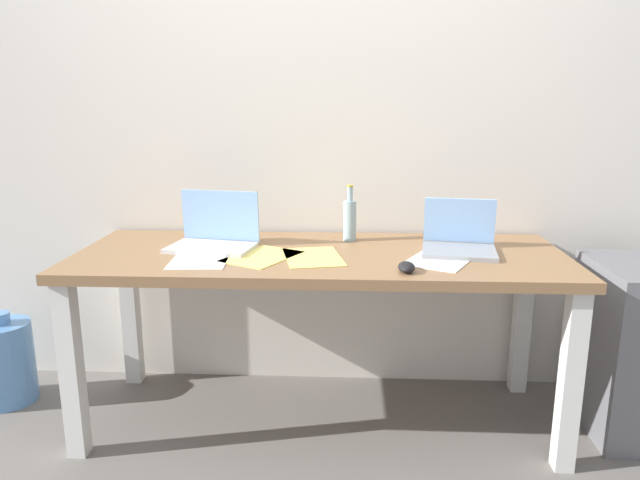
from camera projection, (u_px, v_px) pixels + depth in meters
The scene contains 13 objects.
ground_plane at pixel (320, 418), 2.51m from camera, with size 8.00×8.00×0.00m, color slate.
back_wall at pixel (325, 106), 2.62m from camera, with size 5.20×0.08×2.60m, color silver.
desk at pixel (320, 274), 2.36m from camera, with size 1.94×0.73×0.73m.
laptop_left at pixel (214, 236), 2.40m from camera, with size 0.37×0.28×0.23m.
laptop_right at pixel (459, 242), 2.34m from camera, with size 0.32×0.29×0.20m.
beer_bottle at pixel (350, 219), 2.51m from camera, with size 0.06×0.06×0.24m.
computer_mouse at pixel (406, 267), 2.07m from camera, with size 0.06×0.10×0.03m, color black.
paper_yellow_folder at pixel (262, 257), 2.27m from camera, with size 0.21×0.30×0.00m, color #F4E06B.
paper_sheet_front_right at pixel (440, 259), 2.23m from camera, with size 0.21×0.30×0.00m, color white.
paper_sheet_front_left at pixel (201, 259), 2.23m from camera, with size 0.21×0.30×0.00m, color white.
paper_sheet_center at pixel (313, 257), 2.26m from camera, with size 0.21×0.30×0.00m, color #F4E06B.
water_cooler_jug at pixel (5, 362), 2.61m from camera, with size 0.25×0.25×0.42m.
filing_cabinet at pixel (640, 349), 2.36m from camera, with size 0.40×0.48×0.70m, color slate.
Camera 1 is at (0.11, -2.26, 1.32)m, focal length 32.94 mm.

